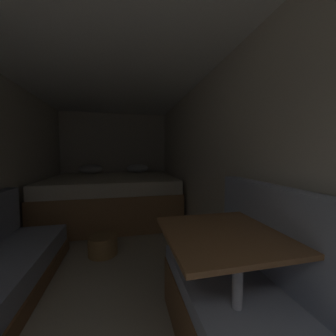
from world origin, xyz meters
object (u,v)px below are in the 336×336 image
at_px(dinette_table, 222,253).
at_px(bed, 114,197).
at_px(wicker_basket, 103,245).
at_px(dinette_bench, 252,319).

bearing_deg(dinette_table, bed, 104.65).
bearing_deg(wicker_basket, bed, 87.44).
bearing_deg(bed, dinette_bench, -73.14).
relative_size(dinette_bench, dinette_table, 1.65).
xyz_separation_m(dinette_bench, dinette_table, (-0.14, 0.09, 0.34)).
height_order(dinette_bench, dinette_table, dinette_bench).
height_order(dinette_bench, wicker_basket, dinette_bench).
distance_m(dinette_bench, wicker_basket, 1.75).
xyz_separation_m(bed, dinette_table, (0.71, -2.73, 0.25)).
relative_size(bed, wicker_basket, 6.44).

